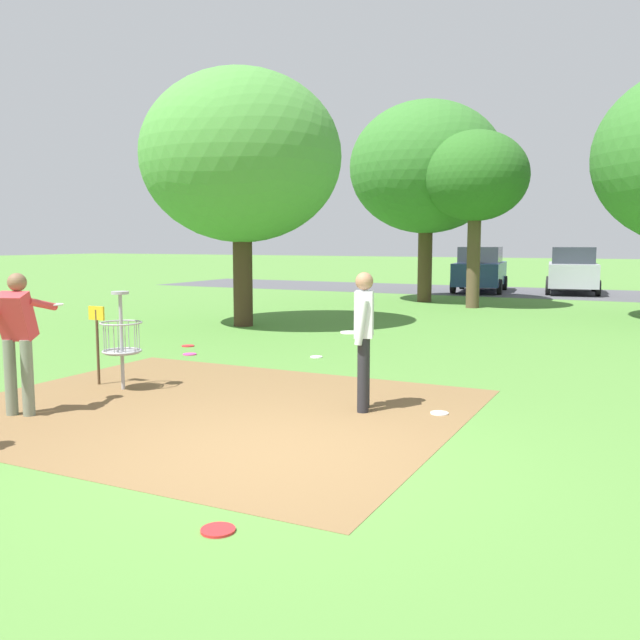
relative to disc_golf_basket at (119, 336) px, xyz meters
The scene contains 16 objects.
ground_plane 3.86m from the disc_golf_basket, 25.20° to the right, with size 160.00×160.00×0.00m, color #518438.
dirt_tee_pad 1.95m from the disc_golf_basket, 11.69° to the right, with size 6.18×5.21×0.01m, color brown.
disc_golf_basket is the anchor object (origin of this frame).
player_waiting_left 1.65m from the disc_golf_basket, 91.62° to the right, with size 0.46×1.17×1.71m.
player_waiting_right 3.58m from the disc_golf_basket, ahead, with size 0.44×0.50×1.71m.
frisbee_near_basket 3.98m from the disc_golf_basket, 113.38° to the left, with size 0.25×0.25×0.02m, color red.
frisbee_by_tee 4.56m from the disc_golf_basket, ahead, with size 0.22×0.22×0.02m, color white.
frisbee_far_left 5.24m from the disc_golf_basket, 39.91° to the right, with size 0.25×0.25×0.02m, color red.
frisbee_far_right 3.87m from the disc_golf_basket, 69.73° to the left, with size 0.22×0.22×0.02m, color white.
frisbee_scattered_a 3.03m from the disc_golf_basket, 108.02° to the left, with size 0.25×0.25×0.02m, color #E53D99.
tree_near_right 15.74m from the disc_golf_basket, 91.45° to the left, with size 5.19×5.19×6.75m.
tree_mid_left 7.97m from the disc_golf_basket, 108.87° to the left, with size 4.82×4.82×6.14m.
tree_mid_right 14.38m from the disc_golf_basket, 83.39° to the left, with size 3.24×3.24×5.45m.
parking_lot_strip 21.50m from the disc_golf_basket, 80.82° to the left, with size 36.00×6.00×0.01m, color #4C4C51.
parked_car_leftmost 20.77m from the disc_golf_basket, 89.33° to the left, with size 2.35×4.38×1.84m.
parked_car_center_left 21.90m from the disc_golf_basket, 80.17° to the left, with size 2.39×4.40×1.84m.
Camera 1 is at (3.29, -5.59, 2.09)m, focal length 38.12 mm.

